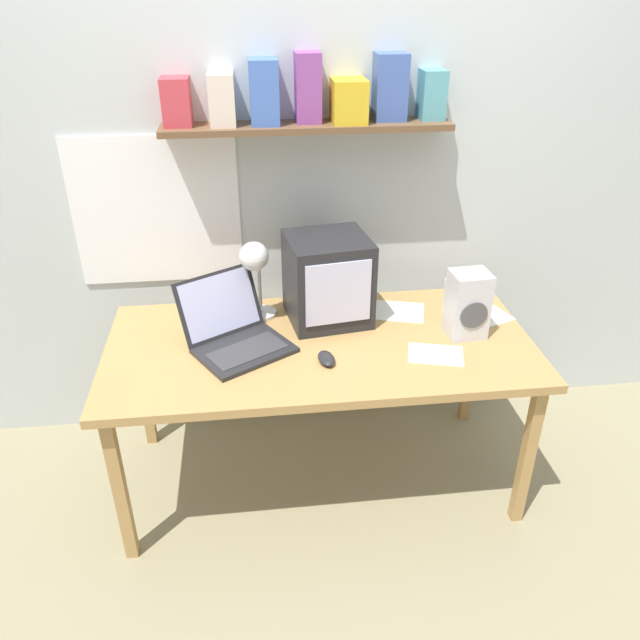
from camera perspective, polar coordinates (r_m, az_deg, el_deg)
The scene contains 12 objects.
ground_plane at distance 2.89m, azimuth -0.00°, elevation -14.04°, with size 12.00×12.00×0.00m, color gray.
back_wall at distance 2.72m, azimuth -1.48°, elevation 14.91°, with size 5.60×0.24×2.60m.
corner_desk at distance 2.49m, azimuth -0.00°, elevation -3.09°, with size 1.67×0.80×0.70m.
crt_monitor at distance 2.55m, azimuth 0.72°, elevation 3.74°, with size 0.36×0.35×0.36m.
laptop at distance 2.43m, azimuth -7.91°, elevation -0.91°, with size 0.47×0.48×0.26m.
desk_lamp at distance 2.50m, azimuth -5.95°, elevation 4.98°, with size 0.14×0.19×0.36m.
juice_glass at distance 2.78m, azimuth 11.93°, elevation 2.42°, with size 0.07×0.07×0.12m.
space_heater at distance 2.52m, azimuth 13.35°, elevation 1.40°, with size 0.16×0.14×0.27m.
computer_mouse at distance 2.33m, azimuth 0.58°, elevation -3.54°, with size 0.08×0.11×0.03m.
open_notebook at distance 2.74m, azimuth 14.46°, elevation 0.56°, with size 0.26×0.27×0.00m.
printed_handout at distance 2.70m, azimuth 6.87°, elevation 0.81°, with size 0.28×0.24×0.00m.
loose_paper_near_laptop at distance 2.42m, azimuth 10.53°, elevation -3.12°, with size 0.24×0.19×0.00m.
Camera 1 is at (-0.25, -2.08, 1.98)m, focal length 35.00 mm.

